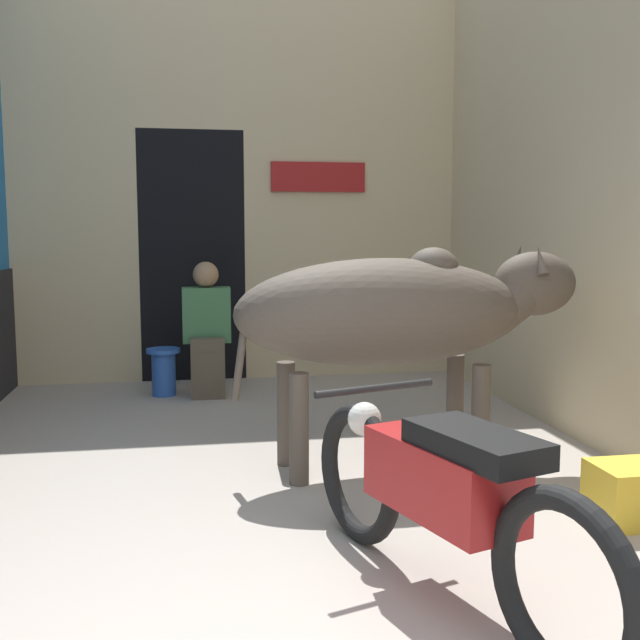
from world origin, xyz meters
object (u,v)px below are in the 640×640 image
(cow, at_px, (401,312))
(crate, at_px, (639,493))
(motorcycle_near, at_px, (442,492))
(shopkeeper_seated, at_px, (207,326))
(plastic_stool, at_px, (164,370))

(cow, relative_size, crate, 4.89)
(motorcycle_near, distance_m, shopkeeper_seated, 3.87)
(cow, distance_m, crate, 1.59)
(plastic_stool, bearing_deg, shopkeeper_seated, -9.30)
(shopkeeper_seated, relative_size, plastic_stool, 2.82)
(crate, bearing_deg, shopkeeper_seated, 121.81)
(cow, relative_size, motorcycle_near, 1.20)
(cow, height_order, crate, cow)
(motorcycle_near, xyz_separation_m, plastic_stool, (-1.15, 3.84, -0.20))
(shopkeeper_seated, xyz_separation_m, plastic_stool, (-0.37, 0.06, -0.38))
(motorcycle_near, xyz_separation_m, shopkeeper_seated, (-0.78, 3.78, 0.18))
(motorcycle_near, xyz_separation_m, crate, (1.21, 0.58, -0.28))
(cow, xyz_separation_m, crate, (0.91, -1.04, -0.79))
(plastic_stool, bearing_deg, motorcycle_near, -73.31)
(shopkeeper_seated, xyz_separation_m, crate, (1.99, -3.20, -0.46))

